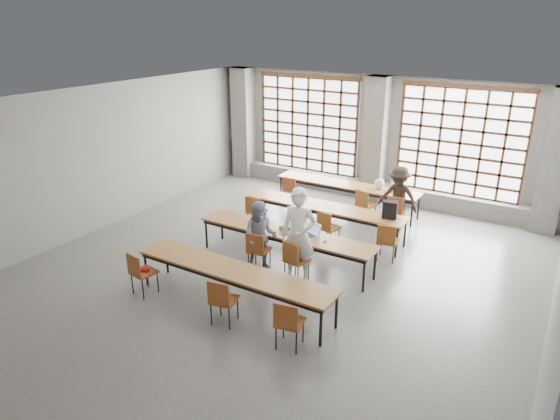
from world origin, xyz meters
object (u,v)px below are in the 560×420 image
object	(u,v)px
desk_row_b	(324,208)
phone	(290,235)
laptop_front	(312,233)
mouse	(325,241)
desk_row_d	(233,273)
chair_mid_left	(255,209)
green_box	(285,228)
chair_mid_centre	(327,225)
backpack	(390,210)
chair_back_mid	(364,203)
chair_back_left	(291,188)
chair_front_right	(294,258)
chair_near_right	(288,320)
laptop_back	(396,189)
chair_near_left	(140,270)
chair_near_mid	(222,298)
desk_row_a	(347,186)
student_male	(299,236)
red_pouch	(144,270)
chair_mid_right	(387,239)
plastic_bag	(379,184)
student_back	(398,197)
chair_back_right	(396,209)
chair_front_left	(257,248)
desk_row_c	(285,234)

from	to	relation	value
desk_row_b	phone	xyz separation A→B (m)	(0.16, -1.91, 0.07)
desk_row_b	laptop_front	world-z (taller)	laptop_front
phone	mouse	bearing A→B (deg)	5.93
desk_row_b	desk_row_d	distance (m)	3.76
chair_mid_left	green_box	world-z (taller)	chair_mid_left
desk_row_b	laptop_front	xyz separation A→B (m)	(0.55, -1.71, 0.13)
chair_mid_centre	backpack	bearing A→B (deg)	29.12
desk_row_b	chair_back_mid	size ratio (longest dim) A/B	4.55
chair_back_left	laptop_front	distance (m)	3.65
chair_mid_left	chair_front_right	xyz separation A→B (m)	(2.16, -1.81, 0.00)
chair_near_right	backpack	size ratio (longest dim) A/B	2.20
laptop_back	backpack	xyz separation A→B (m)	(0.49, -1.89, 0.14)
chair_back_left	backpack	bearing A→B (deg)	-19.59
chair_mid_left	chair_near_left	xyz separation A→B (m)	(-0.07, -3.76, 0.00)
chair_front_right	backpack	size ratio (longest dim) A/B	2.20
laptop_back	phone	xyz separation A→B (m)	(-0.95, -3.85, -0.05)
chair_near_mid	desk_row_b	bearing A→B (deg)	93.36
desk_row_a	desk_row_b	bearing A→B (deg)	-82.69
backpack	chair_mid_centre	bearing A→B (deg)	-162.40
student_male	backpack	world-z (taller)	student_male
red_pouch	chair_near_mid	bearing A→B (deg)	-2.33
chair_mid_right	student_male	size ratio (longest dim) A/B	0.46
mouse	plastic_bag	distance (m)	3.72
student_back	mouse	bearing A→B (deg)	-92.63
mouse	chair_back_right	bearing A→B (deg)	81.67
chair_back_right	student_back	size ratio (longest dim) A/B	0.55
chair_back_mid	chair_near_left	distance (m)	6.01
chair_mid_centre	phone	distance (m)	1.32
chair_front_left	green_box	bearing A→B (deg)	71.29
student_back	laptop_back	distance (m)	0.66
backpack	chair_back_mid	bearing A→B (deg)	121.02
chair_back_left	chair_near_right	size ratio (longest dim) A/B	1.00
desk_row_c	student_male	bearing A→B (deg)	-39.81
chair_mid_centre	chair_near_left	distance (m)	4.28
chair_near_mid	student_male	xyz separation A→B (m)	(0.32, 2.07, 0.43)
desk_row_c	chair_mid_left	size ratio (longest dim) A/B	4.55
chair_back_mid	chair_back_right	world-z (taller)	same
desk_row_a	chair_near_left	world-z (taller)	chair_near_left
desk_row_b	chair_mid_centre	size ratio (longest dim) A/B	4.55
chair_mid_left	phone	xyz separation A→B (m)	(1.75, -1.29, 0.20)
student_male	student_back	xyz separation A→B (m)	(0.79, 3.64, -0.17)
desk_row_d	laptop_back	xyz separation A→B (m)	(1.06, 5.70, 0.13)
laptop_front	backpack	world-z (taller)	backpack
backpack	red_pouch	distance (m)	5.46
desk_row_c	chair_back_mid	distance (m)	3.07
chair_back_mid	chair_near_mid	distance (m)	5.60
student_back	laptop_back	size ratio (longest dim) A/B	4.02
chair_mid_right	chair_back_mid	bearing A→B (deg)	124.72
chair_near_right	backpack	distance (m)	4.45
chair_near_left	mouse	distance (m)	3.65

